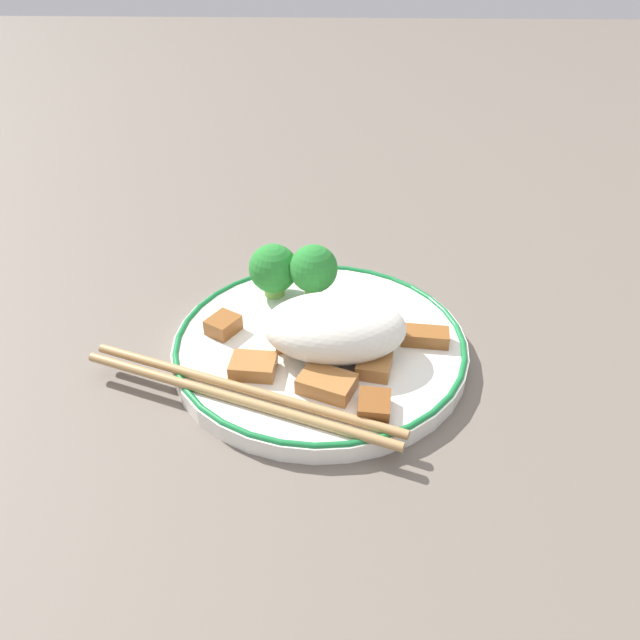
% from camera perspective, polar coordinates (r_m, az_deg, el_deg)
% --- Properties ---
extents(ground_plane, '(3.00, 3.00, 0.00)m').
position_cam_1_polar(ground_plane, '(0.51, 0.00, -3.13)').
color(ground_plane, '#665B51').
extents(plate, '(0.24, 0.24, 0.02)m').
position_cam_1_polar(plate, '(0.51, 0.00, -2.33)').
color(plate, white).
rests_on(plate, ground_plane).
extents(rice_mound, '(0.11, 0.07, 0.05)m').
position_cam_1_polar(rice_mound, '(0.48, 1.36, -0.69)').
color(rice_mound, white).
rests_on(rice_mound, plate).
extents(broccoli_back_left, '(0.04, 0.04, 0.05)m').
position_cam_1_polar(broccoli_back_left, '(0.54, -0.58, 4.61)').
color(broccoli_back_left, '#72AD4C').
rests_on(broccoli_back_left, plate).
extents(broccoli_back_center, '(0.04, 0.04, 0.05)m').
position_cam_1_polar(broccoli_back_center, '(0.55, -4.28, 4.65)').
color(broccoli_back_center, '#72AD4C').
rests_on(broccoli_back_center, plate).
extents(meat_near_front, '(0.05, 0.04, 0.01)m').
position_cam_1_polar(meat_near_front, '(0.45, 0.63, -5.83)').
color(meat_near_front, '#9E6633').
rests_on(meat_near_front, plate).
extents(meat_near_left, '(0.04, 0.03, 0.01)m').
position_cam_1_polar(meat_near_left, '(0.47, -6.13, -4.22)').
color(meat_near_left, '#9E6633').
rests_on(meat_near_left, plate).
extents(meat_near_right, '(0.04, 0.02, 0.01)m').
position_cam_1_polar(meat_near_right, '(0.50, 9.62, -1.81)').
color(meat_near_right, brown).
rests_on(meat_near_right, plate).
extents(meat_near_back, '(0.04, 0.03, 0.01)m').
position_cam_1_polar(meat_near_back, '(0.53, 3.89, 0.51)').
color(meat_near_back, brown).
rests_on(meat_near_back, plate).
extents(meat_on_rice_edge, '(0.03, 0.03, 0.01)m').
position_cam_1_polar(meat_on_rice_edge, '(0.47, 4.97, -4.18)').
color(meat_on_rice_edge, '#9E6633').
rests_on(meat_on_rice_edge, plate).
extents(meat_mid_left, '(0.03, 0.03, 0.01)m').
position_cam_1_polar(meat_mid_left, '(0.52, -8.84, -0.46)').
color(meat_mid_left, brown).
rests_on(meat_mid_left, plate).
extents(meat_mid_right, '(0.02, 0.03, 0.01)m').
position_cam_1_polar(meat_mid_right, '(0.44, 4.97, -7.79)').
color(meat_mid_right, brown).
rests_on(meat_mid_right, plate).
extents(meat_far_scatter, '(0.03, 0.03, 0.01)m').
position_cam_1_polar(meat_far_scatter, '(0.50, -2.35, -1.59)').
color(meat_far_scatter, brown).
rests_on(meat_far_scatter, plate).
extents(chopsticks, '(0.24, 0.10, 0.01)m').
position_cam_1_polar(chopsticks, '(0.46, -7.49, -6.65)').
color(chopsticks, '#AD8451').
rests_on(chopsticks, plate).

